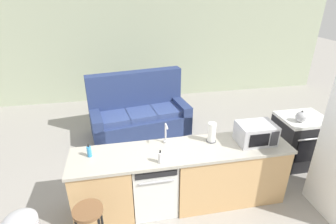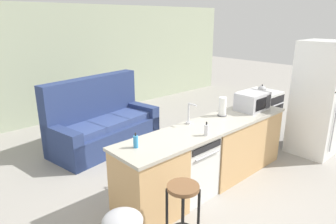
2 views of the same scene
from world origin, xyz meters
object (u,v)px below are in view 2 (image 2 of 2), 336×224
Objects in this scene: refrigerator at (318,99)px; kettle at (262,90)px; paper_towel_roll at (223,107)px; couch at (101,125)px; dish_soap_bottle at (136,141)px; microwave at (252,101)px; stove_range at (258,114)px; dishwasher at (189,166)px; bar_stool at (183,204)px; soap_bottle at (206,130)px.

refrigerator is 9.48× the size of kettle.
paper_towel_roll is 0.13× the size of couch.
kettle is 0.10× the size of couch.
dish_soap_bottle is at bearing -173.97° from kettle.
microwave is 0.60m from paper_towel_roll.
microwave is at bearing -154.95° from stove_range.
dishwasher is 2.98× the size of paper_towel_roll.
kettle is at bearing 9.85° from dishwasher.
paper_towel_roll is 2.35m from couch.
microwave is 0.68× the size of bar_stool.
couch is (-2.60, 1.68, -0.06)m from stove_range.
couch reaches higher than bar_stool.
dishwasher is 4.77× the size of soap_bottle.
soap_bottle is (-2.54, -0.77, 0.52)m from stove_range.
refrigerator is 0.99m from kettle.
bar_stool is (-1.63, -0.79, -0.50)m from paper_towel_roll.
kettle is at bearing 99.66° from refrigerator.
paper_towel_roll is 1.60× the size of dish_soap_bottle.
soap_bottle is 0.08× the size of couch.
refrigerator is at bearing -7.47° from soap_bottle.
bar_stool is (-3.22, -1.08, -0.45)m from kettle.
stove_range is at bearing 13.28° from paper_towel_roll.
couch is at bearing 111.82° from paper_towel_roll.
soap_bottle is (-1.36, -0.22, -0.07)m from microwave.
stove_range is 0.42× the size of couch.
couch reaches higher than soap_bottle.
microwave is 2.36m from bar_stool.
dishwasher is 2.53m from kettle.
stove_range is (2.60, 0.55, 0.03)m from dishwasher.
dishwasher is 4.10× the size of kettle.
bar_stool is (-3.39, -0.11, -0.44)m from refrigerator.
microwave reaches higher than dishwasher.
dishwasher is 2.23m from couch.
stove_range is 1.43m from microwave.
kettle reaches higher than dish_soap_bottle.
bar_stool is (-0.79, -0.66, 0.11)m from dishwasher.
soap_bottle is at bearing -155.69° from paper_towel_roll.
microwave is (1.42, -0.00, 0.62)m from dishwasher.
microwave is at bearing -57.44° from couch.
kettle is (-0.17, -0.13, 0.53)m from stove_range.
stove_range is 3.19× the size of paper_towel_roll.
kettle reaches higher than dishwasher.
stove_range is 0.57m from kettle.
kettle is (3.23, 0.34, 0.01)m from dish_soap_bottle.
couch reaches higher than kettle.
dish_soap_bottle is 0.86m from bar_stool.
kettle is at bearing 15.12° from soap_bottle.
bar_stool is at bearing -152.55° from soap_bottle.
microwave is at bearing -12.92° from paper_towel_roll.
stove_range is 0.46× the size of refrigerator.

